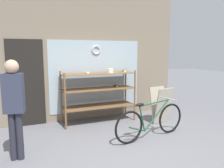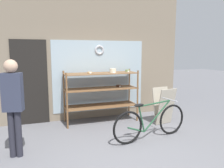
% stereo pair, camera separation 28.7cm
% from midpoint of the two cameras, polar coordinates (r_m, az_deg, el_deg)
% --- Properties ---
extents(ground_plane, '(30.00, 30.00, 0.00)m').
position_cam_midpoint_polar(ground_plane, '(4.05, 5.82, -18.16)').
color(ground_plane, slate).
extents(storefront_facade, '(5.15, 0.13, 3.73)m').
position_cam_midpoint_polar(storefront_facade, '(5.89, -4.34, 8.45)').
color(storefront_facade, gray).
rests_on(storefront_facade, ground_plane).
extents(display_case, '(1.86, 0.59, 1.38)m').
position_cam_midpoint_polar(display_case, '(5.61, -1.16, -1.34)').
color(display_case, brown).
rests_on(display_case, ground_plane).
extents(bicycle, '(1.79, 0.47, 0.80)m').
position_cam_midpoint_polar(bicycle, '(4.68, 11.86, -9.74)').
color(bicycle, black).
rests_on(bicycle, ground_plane).
extents(sandwich_board, '(0.52, 0.44, 0.91)m').
position_cam_midpoint_polar(sandwich_board, '(5.66, 14.80, -5.57)').
color(sandwich_board, '#B2A893').
rests_on(sandwich_board, ground_plane).
extents(pedestrian, '(0.35, 0.25, 1.69)m').
position_cam_midpoint_polar(pedestrian, '(3.97, -22.60, -4.03)').
color(pedestrian, '#282833').
rests_on(pedestrian, ground_plane).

